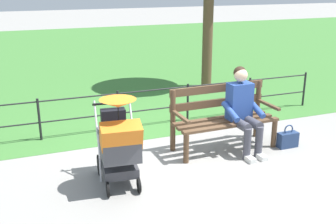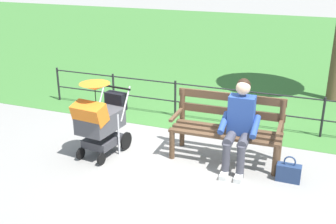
% 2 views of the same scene
% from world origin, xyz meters
% --- Properties ---
extents(ground_plane, '(60.00, 60.00, 0.00)m').
position_xyz_m(ground_plane, '(0.00, 0.00, 0.00)').
color(ground_plane, gray).
extents(grass_lawn, '(40.00, 16.00, 0.01)m').
position_xyz_m(grass_lawn, '(0.00, -8.80, 0.00)').
color(grass_lawn, '#3D7533').
rests_on(grass_lawn, ground).
extents(park_bench, '(1.61, 0.64, 0.96)m').
position_xyz_m(park_bench, '(-0.65, -0.12, 0.53)').
color(park_bench, brown).
rests_on(park_bench, ground).
extents(person_on_bench, '(0.54, 0.74, 1.28)m').
position_xyz_m(person_on_bench, '(-0.87, 0.11, 0.68)').
color(person_on_bench, '#42424C').
rests_on(person_on_bench, ground).
extents(stroller, '(0.58, 0.93, 1.15)m').
position_xyz_m(stroller, '(1.13, 0.49, 0.59)').
color(stroller, black).
rests_on(stroller, ground).
extents(handbag, '(0.32, 0.14, 0.37)m').
position_xyz_m(handbag, '(-1.60, 0.27, 0.13)').
color(handbag, navy).
rests_on(handbag, ground).
extents(park_fence, '(6.53, 0.04, 0.70)m').
position_xyz_m(park_fence, '(0.00, -1.41, 0.42)').
color(park_fence, black).
rests_on(park_fence, ground).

